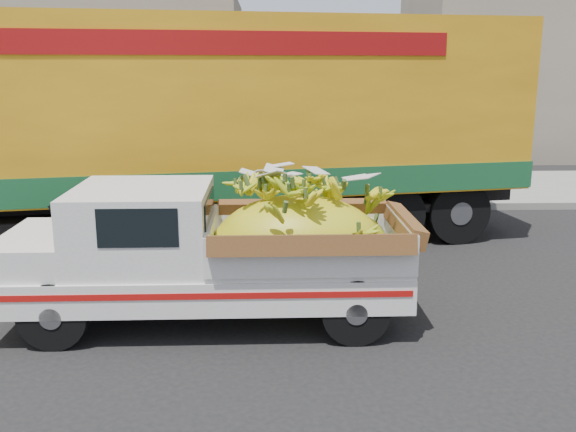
{
  "coord_description": "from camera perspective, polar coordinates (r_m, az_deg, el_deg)",
  "views": [
    {
      "loc": [
        1.87,
        -7.93,
        3.05
      ],
      "look_at": [
        2.13,
        0.03,
        1.15
      ],
      "focal_mm": 40.0,
      "sensor_mm": 36.0,
      "label": 1
    }
  ],
  "objects": [
    {
      "name": "ground",
      "position": [
        8.7,
        -14.31,
        -7.57
      ],
      "size": [
        100.0,
        100.0,
        0.0
      ],
      "primitive_type": "plane",
      "color": "black",
      "rests_on": "ground"
    },
    {
      "name": "curb",
      "position": [
        13.78,
        -9.66,
        0.73
      ],
      "size": [
        60.0,
        0.25,
        0.15
      ],
      "primitive_type": "cube",
      "color": "gray",
      "rests_on": "ground"
    },
    {
      "name": "sidewalk",
      "position": [
        15.82,
        -8.67,
        2.37
      ],
      "size": [
        60.0,
        4.0,
        0.14
      ],
      "primitive_type": "cube",
      "color": "gray",
      "rests_on": "ground"
    },
    {
      "name": "pickup_truck",
      "position": [
        7.68,
        -4.54,
        -2.99
      ],
      "size": [
        4.73,
        1.75,
        1.65
      ],
      "rotation": [
        0.0,
        0.0,
        0.0
      ],
      "color": "black",
      "rests_on": "ground"
    },
    {
      "name": "semi_trailer",
      "position": [
        11.02,
        -9.72,
        8.37
      ],
      "size": [
        12.08,
        4.56,
        3.8
      ],
      "rotation": [
        0.0,
        0.0,
        0.18
      ],
      "color": "black",
      "rests_on": "ground"
    }
  ]
}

